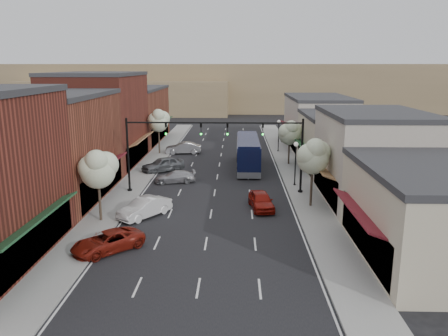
# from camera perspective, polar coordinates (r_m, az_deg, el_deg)

# --- Properties ---
(ground) EXTENTS (160.00, 160.00, 0.00)m
(ground) POSITION_cam_1_polar(r_m,az_deg,el_deg) (33.42, -1.91, -7.15)
(ground) COLOR black
(ground) RESTS_ON ground
(sidewalk_left) EXTENTS (2.80, 73.00, 0.15)m
(sidewalk_left) POSITION_cam_1_polar(r_m,az_deg,el_deg) (52.13, -9.93, 0.22)
(sidewalk_left) COLOR gray
(sidewalk_left) RESTS_ON ground
(sidewalk_right) EXTENTS (2.80, 73.00, 0.15)m
(sidewalk_right) POSITION_cam_1_polar(r_m,az_deg,el_deg) (51.49, 8.72, 0.11)
(sidewalk_right) COLOR gray
(sidewalk_right) RESTS_ON ground
(curb_left) EXTENTS (0.25, 73.00, 0.17)m
(curb_left) POSITION_cam_1_polar(r_m,az_deg,el_deg) (51.87, -8.41, 0.21)
(curb_left) COLOR gray
(curb_left) RESTS_ON ground
(curb_right) EXTENTS (0.25, 73.00, 0.17)m
(curb_right) POSITION_cam_1_polar(r_m,az_deg,el_deg) (51.34, 7.17, 0.12)
(curb_right) COLOR gray
(curb_right) RESTS_ON ground
(bldg_left_midnear) EXTENTS (10.14, 14.10, 9.40)m
(bldg_left_midnear) POSITION_cam_1_polar(r_m,az_deg,el_deg) (41.23, -21.60, 2.56)
(bldg_left_midnear) COLOR brown
(bldg_left_midnear) RESTS_ON ground
(bldg_left_midfar) EXTENTS (10.14, 14.10, 10.90)m
(bldg_left_midfar) POSITION_cam_1_polar(r_m,az_deg,el_deg) (54.13, -15.94, 6.12)
(bldg_left_midfar) COLOR maroon
(bldg_left_midfar) RESTS_ON ground
(bldg_left_far) EXTENTS (10.14, 18.10, 8.40)m
(bldg_left_far) POSITION_cam_1_polar(r_m,az_deg,el_deg) (69.59, -11.96, 6.79)
(bldg_left_far) COLOR brown
(bldg_left_far) RESTS_ON ground
(bldg_right_near) EXTENTS (9.14, 12.10, 5.90)m
(bldg_right_near) POSITION_cam_1_polar(r_m,az_deg,el_deg) (29.18, 25.30, -5.46)
(bldg_right_near) COLOR #BAAF94
(bldg_right_near) RESTS_ON ground
(bldg_right_midnear) EXTENTS (9.14, 12.10, 7.90)m
(bldg_right_midnear) POSITION_cam_1_polar(r_m,az_deg,el_deg) (39.83, 18.71, 1.34)
(bldg_right_midnear) COLOR #AFA496
(bldg_right_midnear) RESTS_ON ground
(bldg_right_midfar) EXTENTS (9.14, 12.10, 6.40)m
(bldg_right_midfar) POSITION_cam_1_polar(r_m,az_deg,el_deg) (51.34, 14.79, 3.30)
(bldg_right_midfar) COLOR #BAAF94
(bldg_right_midfar) RESTS_ON ground
(bldg_right_far) EXTENTS (9.14, 16.10, 7.40)m
(bldg_right_far) POSITION_cam_1_polar(r_m,az_deg,el_deg) (64.84, 12.07, 5.88)
(bldg_right_far) COLOR #AFA496
(bldg_right_far) RESTS_ON ground
(hill_far) EXTENTS (120.00, 30.00, 12.00)m
(hill_far) POSITION_cam_1_polar(r_m,az_deg,el_deg) (121.41, 0.67, 10.58)
(hill_far) COLOR #7A6647
(hill_far) RESTS_ON ground
(hill_near) EXTENTS (50.00, 20.00, 8.00)m
(hill_near) POSITION_cam_1_polar(r_m,az_deg,el_deg) (112.81, -12.40, 9.05)
(hill_near) COLOR #7A6647
(hill_near) RESTS_ON ground
(signal_mast_right) EXTENTS (8.22, 0.46, 7.00)m
(signal_mast_right) POSITION_cam_1_polar(r_m,az_deg,el_deg) (40.05, 6.80, 3.06)
(signal_mast_right) COLOR black
(signal_mast_right) RESTS_ON ground
(signal_mast_left) EXTENTS (8.22, 0.46, 7.00)m
(signal_mast_left) POSITION_cam_1_polar(r_m,az_deg,el_deg) (40.60, -9.23, 3.12)
(signal_mast_left) COLOR black
(signal_mast_left) RESTS_ON ground
(tree_right_near) EXTENTS (2.85, 2.65, 5.95)m
(tree_right_near) POSITION_cam_1_polar(r_m,az_deg,el_deg) (36.50, 11.62, 1.61)
(tree_right_near) COLOR #47382B
(tree_right_near) RESTS_ON ground
(tree_right_far) EXTENTS (2.85, 2.65, 5.43)m
(tree_right_far) POSITION_cam_1_polar(r_m,az_deg,el_deg) (52.17, 8.62, 4.66)
(tree_right_far) COLOR #47382B
(tree_right_far) RESTS_ON ground
(tree_left_near) EXTENTS (2.85, 2.65, 5.69)m
(tree_left_near) POSITION_cam_1_polar(r_m,az_deg,el_deg) (33.67, -16.14, -0.02)
(tree_left_near) COLOR #47382B
(tree_left_near) RESTS_ON ground
(tree_left_far) EXTENTS (2.85, 2.65, 6.13)m
(tree_left_far) POSITION_cam_1_polar(r_m,az_deg,el_deg) (58.54, -8.53, 6.19)
(tree_left_far) COLOR #47382B
(tree_left_far) RESTS_ON ground
(lamp_post_near) EXTENTS (0.44, 0.44, 4.44)m
(lamp_post_near) POSITION_cam_1_polar(r_m,az_deg,el_deg) (43.04, 9.34, 1.49)
(lamp_post_near) COLOR black
(lamp_post_near) RESTS_ON ground
(lamp_post_far) EXTENTS (0.44, 0.44, 4.44)m
(lamp_post_far) POSITION_cam_1_polar(r_m,az_deg,el_deg) (60.17, 7.16, 4.89)
(lamp_post_far) COLOR black
(lamp_post_far) RESTS_ON ground
(coach_bus) EXTENTS (2.59, 11.51, 3.52)m
(coach_bus) POSITION_cam_1_polar(r_m,az_deg,el_deg) (50.56, 3.13, 2.04)
(coach_bus) COLOR #0D1235
(coach_bus) RESTS_ON ground
(red_hatchback) EXTENTS (2.29, 4.47, 1.46)m
(red_hatchback) POSITION_cam_1_polar(r_m,az_deg,el_deg) (36.41, 4.87, -4.25)
(red_hatchback) COLOR maroon
(red_hatchback) RESTS_ON ground
(parked_car_a) EXTENTS (4.85, 4.78, 1.30)m
(parked_car_a) POSITION_cam_1_polar(r_m,az_deg,el_deg) (29.29, -14.94, -9.28)
(parked_car_a) COLOR maroon
(parked_car_a) RESTS_ON ground
(parked_car_b) EXTENTS (4.03, 4.67, 1.52)m
(parked_car_b) POSITION_cam_1_polar(r_m,az_deg,el_deg) (34.96, -10.33, -5.11)
(parked_car_b) COLOR silver
(parked_car_b) RESTS_ON ground
(parked_car_c) EXTENTS (4.39, 2.38, 1.21)m
(parked_car_c) POSITION_cam_1_polar(r_m,az_deg,el_deg) (44.67, -6.40, -1.14)
(parked_car_c) COLOR #A1A1A6
(parked_car_c) RESTS_ON ground
(parked_car_d) EXTENTS (5.07, 4.39, 1.65)m
(parked_car_d) POSITION_cam_1_polar(r_m,az_deg,el_deg) (49.41, -7.97, 0.47)
(parked_car_d) COLOR #55595D
(parked_car_d) RESTS_ON ground
(parked_car_e) EXTENTS (4.89, 2.17, 1.56)m
(parked_car_e) POSITION_cam_1_polar(r_m,az_deg,el_deg) (59.15, -5.36, 2.60)
(parked_car_e) COLOR #96979B
(parked_car_e) RESTS_ON ground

